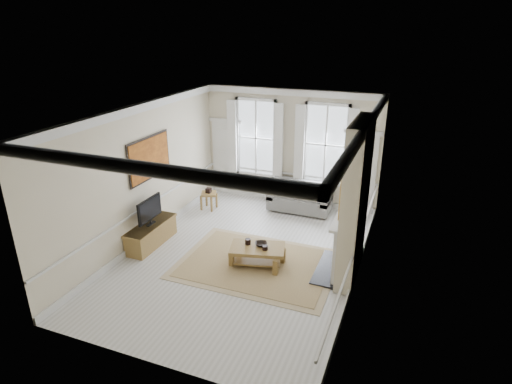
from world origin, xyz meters
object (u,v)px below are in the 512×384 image
at_px(sofa, 300,198).
at_px(tv_stand, 151,234).
at_px(coffee_table, 257,250).
at_px(side_table, 209,196).

relative_size(sofa, tv_stand, 1.15).
bearing_deg(sofa, coffee_table, -91.20).
height_order(sofa, coffee_table, sofa).
distance_m(sofa, side_table, 2.67).
bearing_deg(side_table, coffee_table, -44.45).
relative_size(sofa, side_table, 3.29).
xyz_separation_m(sofa, tv_stand, (-2.84, -3.34, -0.08)).
distance_m(coffee_table, tv_stand, 2.77).
xyz_separation_m(side_table, tv_stand, (-0.33, -2.45, -0.12)).
xyz_separation_m(coffee_table, tv_stand, (-2.77, -0.05, -0.10)).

